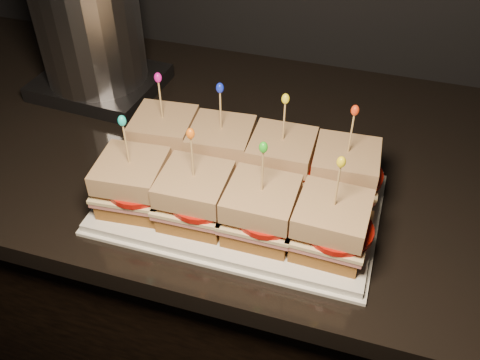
% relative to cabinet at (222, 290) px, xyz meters
% --- Properties ---
extents(cabinet, '(2.59, 0.66, 0.85)m').
position_rel_cabinet_xyz_m(cabinet, '(0.00, 0.00, 0.00)').
color(cabinet, black).
rests_on(cabinet, ground).
extents(granite_slab, '(2.63, 0.70, 0.04)m').
position_rel_cabinet_xyz_m(granite_slab, '(0.00, -0.00, 0.44)').
color(granite_slab, black).
rests_on(granite_slab, cabinet).
extents(platter, '(0.43, 0.27, 0.02)m').
position_rel_cabinet_xyz_m(platter, '(0.09, -0.16, 0.47)').
color(platter, white).
rests_on(platter, granite_slab).
extents(platter_rim, '(0.44, 0.28, 0.01)m').
position_rel_cabinet_xyz_m(platter_rim, '(0.09, -0.16, 0.46)').
color(platter_rim, white).
rests_on(platter_rim, granite_slab).
extents(sandwich_0_bread_bot, '(0.11, 0.11, 0.03)m').
position_rel_cabinet_xyz_m(sandwich_0_bread_bot, '(-0.06, -0.10, 0.49)').
color(sandwich_0_bread_bot, '#593117').
rests_on(sandwich_0_bread_bot, platter).
extents(sandwich_0_ham, '(0.12, 0.11, 0.01)m').
position_rel_cabinet_xyz_m(sandwich_0_ham, '(-0.06, -0.10, 0.51)').
color(sandwich_0_ham, '#B95457').
rests_on(sandwich_0_ham, sandwich_0_bread_bot).
extents(sandwich_0_cheese, '(0.12, 0.11, 0.01)m').
position_rel_cabinet_xyz_m(sandwich_0_cheese, '(-0.06, -0.10, 0.52)').
color(sandwich_0_cheese, beige).
rests_on(sandwich_0_cheese, sandwich_0_ham).
extents(sandwich_0_tomato, '(0.10, 0.10, 0.01)m').
position_rel_cabinet_xyz_m(sandwich_0_tomato, '(-0.05, -0.10, 0.52)').
color(sandwich_0_tomato, '#B6130A').
rests_on(sandwich_0_tomato, sandwich_0_cheese).
extents(sandwich_0_bread_top, '(0.11, 0.11, 0.03)m').
position_rel_cabinet_xyz_m(sandwich_0_bread_top, '(-0.06, -0.10, 0.55)').
color(sandwich_0_bread_top, brown).
rests_on(sandwich_0_bread_top, sandwich_0_tomato).
extents(sandwich_0_pick, '(0.00, 0.00, 0.09)m').
position_rel_cabinet_xyz_m(sandwich_0_pick, '(-0.06, -0.10, 0.59)').
color(sandwich_0_pick, tan).
rests_on(sandwich_0_pick, sandwich_0_bread_top).
extents(sandwich_0_frill, '(0.01, 0.01, 0.02)m').
position_rel_cabinet_xyz_m(sandwich_0_frill, '(-0.06, -0.10, 0.64)').
color(sandwich_0_frill, '#CF1293').
rests_on(sandwich_0_frill, sandwich_0_pick).
extents(sandwich_1_bread_bot, '(0.10, 0.10, 0.03)m').
position_rel_cabinet_xyz_m(sandwich_1_bread_bot, '(0.04, -0.10, 0.49)').
color(sandwich_1_bread_bot, '#593117').
rests_on(sandwich_1_bread_bot, platter).
extents(sandwich_1_ham, '(0.11, 0.11, 0.01)m').
position_rel_cabinet_xyz_m(sandwich_1_ham, '(0.04, -0.10, 0.51)').
color(sandwich_1_ham, '#B95457').
rests_on(sandwich_1_ham, sandwich_1_bread_bot).
extents(sandwich_1_cheese, '(0.12, 0.11, 0.01)m').
position_rel_cabinet_xyz_m(sandwich_1_cheese, '(0.04, -0.10, 0.52)').
color(sandwich_1_cheese, beige).
rests_on(sandwich_1_cheese, sandwich_1_ham).
extents(sandwich_1_tomato, '(0.10, 0.10, 0.01)m').
position_rel_cabinet_xyz_m(sandwich_1_tomato, '(0.06, -0.10, 0.52)').
color(sandwich_1_tomato, '#B6130A').
rests_on(sandwich_1_tomato, sandwich_1_cheese).
extents(sandwich_1_bread_top, '(0.11, 0.11, 0.03)m').
position_rel_cabinet_xyz_m(sandwich_1_bread_top, '(0.04, -0.10, 0.55)').
color(sandwich_1_bread_top, brown).
rests_on(sandwich_1_bread_top, sandwich_1_tomato).
extents(sandwich_1_pick, '(0.00, 0.00, 0.09)m').
position_rel_cabinet_xyz_m(sandwich_1_pick, '(0.04, -0.10, 0.59)').
color(sandwich_1_pick, tan).
rests_on(sandwich_1_pick, sandwich_1_bread_top).
extents(sandwich_1_frill, '(0.01, 0.01, 0.02)m').
position_rel_cabinet_xyz_m(sandwich_1_frill, '(0.04, -0.10, 0.64)').
color(sandwich_1_frill, '#1226D4').
rests_on(sandwich_1_frill, sandwich_1_pick).
extents(sandwich_2_bread_bot, '(0.10, 0.10, 0.03)m').
position_rel_cabinet_xyz_m(sandwich_2_bread_bot, '(0.15, -0.10, 0.49)').
color(sandwich_2_bread_bot, '#593117').
rests_on(sandwich_2_bread_bot, platter).
extents(sandwich_2_ham, '(0.11, 0.10, 0.01)m').
position_rel_cabinet_xyz_m(sandwich_2_ham, '(0.15, -0.10, 0.51)').
color(sandwich_2_ham, '#B95457').
rests_on(sandwich_2_ham, sandwich_2_bread_bot).
extents(sandwich_2_cheese, '(0.11, 0.11, 0.01)m').
position_rel_cabinet_xyz_m(sandwich_2_cheese, '(0.15, -0.10, 0.52)').
color(sandwich_2_cheese, beige).
rests_on(sandwich_2_cheese, sandwich_2_ham).
extents(sandwich_2_tomato, '(0.10, 0.10, 0.01)m').
position_rel_cabinet_xyz_m(sandwich_2_tomato, '(0.16, -0.10, 0.52)').
color(sandwich_2_tomato, '#B6130A').
rests_on(sandwich_2_tomato, sandwich_2_cheese).
extents(sandwich_2_bread_top, '(0.10, 0.10, 0.03)m').
position_rel_cabinet_xyz_m(sandwich_2_bread_top, '(0.15, -0.10, 0.55)').
color(sandwich_2_bread_top, brown).
rests_on(sandwich_2_bread_top, sandwich_2_tomato).
extents(sandwich_2_pick, '(0.00, 0.00, 0.09)m').
position_rel_cabinet_xyz_m(sandwich_2_pick, '(0.15, -0.10, 0.59)').
color(sandwich_2_pick, tan).
rests_on(sandwich_2_pick, sandwich_2_bread_top).
extents(sandwich_2_frill, '(0.01, 0.01, 0.02)m').
position_rel_cabinet_xyz_m(sandwich_2_frill, '(0.15, -0.10, 0.64)').
color(sandwich_2_frill, yellow).
rests_on(sandwich_2_frill, sandwich_2_pick).
extents(sandwich_3_bread_bot, '(0.10, 0.10, 0.03)m').
position_rel_cabinet_xyz_m(sandwich_3_bread_bot, '(0.25, -0.10, 0.49)').
color(sandwich_3_bread_bot, '#593117').
rests_on(sandwich_3_bread_bot, platter).
extents(sandwich_3_ham, '(0.11, 0.11, 0.01)m').
position_rel_cabinet_xyz_m(sandwich_3_ham, '(0.25, -0.10, 0.51)').
color(sandwich_3_ham, '#B95457').
rests_on(sandwich_3_ham, sandwich_3_bread_bot).
extents(sandwich_3_cheese, '(0.11, 0.11, 0.01)m').
position_rel_cabinet_xyz_m(sandwich_3_cheese, '(0.25, -0.10, 0.52)').
color(sandwich_3_cheese, beige).
rests_on(sandwich_3_cheese, sandwich_3_ham).
extents(sandwich_3_tomato, '(0.10, 0.10, 0.01)m').
position_rel_cabinet_xyz_m(sandwich_3_tomato, '(0.26, -0.10, 0.52)').
color(sandwich_3_tomato, '#B6130A').
rests_on(sandwich_3_tomato, sandwich_3_cheese).
extents(sandwich_3_bread_top, '(0.10, 0.10, 0.03)m').
position_rel_cabinet_xyz_m(sandwich_3_bread_top, '(0.25, -0.10, 0.55)').
color(sandwich_3_bread_top, brown).
rests_on(sandwich_3_bread_top, sandwich_3_tomato).
extents(sandwich_3_pick, '(0.00, 0.00, 0.09)m').
position_rel_cabinet_xyz_m(sandwich_3_pick, '(0.25, -0.10, 0.59)').
color(sandwich_3_pick, tan).
rests_on(sandwich_3_pick, sandwich_3_bread_top).
extents(sandwich_3_frill, '(0.01, 0.01, 0.02)m').
position_rel_cabinet_xyz_m(sandwich_3_frill, '(0.25, -0.10, 0.64)').
color(sandwich_3_frill, red).
rests_on(sandwich_3_frill, sandwich_3_pick).
extents(sandwich_4_bread_bot, '(0.10, 0.10, 0.03)m').
position_rel_cabinet_xyz_m(sandwich_4_bread_bot, '(-0.06, -0.22, 0.49)').
color(sandwich_4_bread_bot, '#593117').
rests_on(sandwich_4_bread_bot, platter).
extents(sandwich_4_ham, '(0.11, 0.11, 0.01)m').
position_rel_cabinet_xyz_m(sandwich_4_ham, '(-0.06, -0.22, 0.51)').
color(sandwich_4_ham, '#B95457').
rests_on(sandwich_4_ham, sandwich_4_bread_bot).
extents(sandwich_4_cheese, '(0.12, 0.11, 0.01)m').
position_rel_cabinet_xyz_m(sandwich_4_cheese, '(-0.06, -0.22, 0.52)').
color(sandwich_4_cheese, beige).
rests_on(sandwich_4_cheese, sandwich_4_ham).
extents(sandwich_4_tomato, '(0.10, 0.10, 0.01)m').
position_rel_cabinet_xyz_m(sandwich_4_tomato, '(-0.05, -0.23, 0.52)').
color(sandwich_4_tomato, '#B6130A').
rests_on(sandwich_4_tomato, sandwich_4_cheese).
extents(sandwich_4_bread_top, '(0.11, 0.11, 0.03)m').
position_rel_cabinet_xyz_m(sandwich_4_bread_top, '(-0.06, -0.22, 0.55)').
color(sandwich_4_bread_top, brown).
rests_on(sandwich_4_bread_top, sandwich_4_tomato).
extents(sandwich_4_pick, '(0.00, 0.00, 0.09)m').
position_rel_cabinet_xyz_m(sandwich_4_pick, '(-0.06, -0.22, 0.59)').
color(sandwich_4_pick, tan).
rests_on(sandwich_4_pick, sandwich_4_bread_top).
extents(sandwich_4_frill, '(0.01, 0.01, 0.02)m').
position_rel_cabinet_xyz_m(sandwich_4_frill, '(-0.06, -0.22, 0.64)').
color(sandwich_4_frill, '#14C4B3').
rests_on(sandwich_4_frill, sandwich_4_pick).
extents(sandwich_5_bread_bot, '(0.10, 0.10, 0.03)m').
position_rel_cabinet_xyz_m(sandwich_5_bread_bot, '(0.04, -0.22, 0.49)').
color(sandwich_5_bread_bot, '#593117').
rests_on(sandwich_5_bread_bot, platter).
extents(sandwich_5_ham, '(0.11, 0.10, 0.01)m').
position_rel_cabinet_xyz_m(sandwich_5_ham, '(0.04, -0.22, 0.51)').
color(sandwich_5_ham, '#B95457').
rests_on(sandwich_5_ham, sandwich_5_bread_bot).
extents(sandwich_5_cheese, '(0.11, 0.11, 0.01)m').
position_rel_cabinet_xyz_m(sandwich_5_cheese, '(0.04, -0.22, 0.52)').
color(sandwich_5_cheese, beige).
rests_on(sandwich_5_cheese, sandwich_5_ham).
extents(sandwich_5_tomato, '(0.10, 0.10, 0.01)m').
position_rel_cabinet_xyz_m(sandwich_5_tomato, '(0.06, -0.23, 0.52)').
color(sandwich_5_tomato, '#B6130A').
rests_on(sandwich_5_tomato, sandwich_5_cheese).
extents(sandwich_5_bread_top, '(0.10, 0.10, 0.03)m').
position_rel_cabinet_xyz_m(sandwich_5_bread_top, '(0.04, -0.22, 0.55)').
color(sandwich_5_bread_top, brown).
rests_on(sandwich_5_bread_top, sandwich_5_tomato).
extents(sandwich_5_pick, '(0.00, 0.00, 0.09)m').
position_rel_cabinet_xyz_m(sandwich_5_pick, '(0.04, -0.22, 0.59)').
color(sandwich_5_pick, tan).
rests_on(sandwich_5_pick, sandwich_5_bread_top).
extents(sandwich_5_frill, '(0.01, 0.01, 0.02)m').
position_rel_cabinet_xyz_m(sandwich_5_frill, '(0.04, -0.22, 0.64)').
color(sandwich_5_frill, orange).
rests_on(sandwich_5_frill, sandwich_5_pick).
extents(sandwich_6_bread_bot, '(0.10, 0.10, 0.03)m').
position_rel_cabinet_xyz_m(sandwich_6_bread_bot, '(0.15, -0.22, 0.49)').
color(sandwich_6_bread_bot, '#593117').
rests_on(sandwich_6_bread_bot, platter).
extents(sandwich_6_ham, '(0.11, 0.10, 0.01)m').
position_rel_cabinet_xyz_m(sandwich_6_ham, '(0.15, -0.22, 0.51)').
color(sandwich_6_ham, '#B95457').
rests_on(sandwich_6_ham, sandwich_6_bread_bot).
extents(sandwich_6_cheese, '(0.11, 0.10, 0.01)m').
position_rel_cabinet_xyz_m(sandwich_6_cheese, '(0.15, -0.22, 0.52)').
color(sandwich_6_cheese, beige).
rests_on(sandwich_6_cheese, sandwich_6_ham).
extents(sandwich_6_tomato, '(0.10, 0.10, 0.01)m').
position_rel_cabinet_xyz_m(sandwich_6_tomato, '(0.16, -0.23, 0.52)').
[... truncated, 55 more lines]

